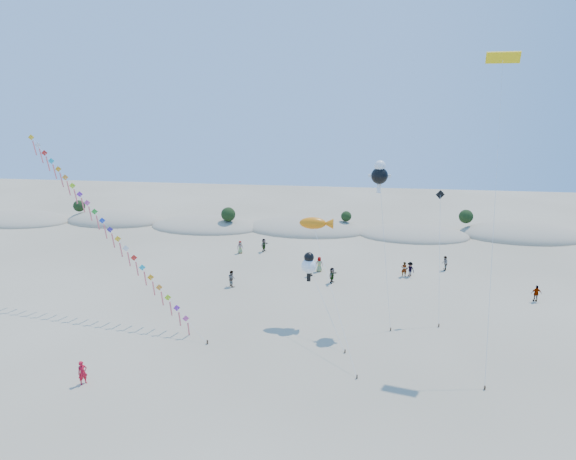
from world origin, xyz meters
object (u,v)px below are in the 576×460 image
Objects in this scene: parafoil_kite at (503,63)px; flyer_foreground at (83,373)px; kite_train at (103,223)px; fish_kite at (317,223)px.

flyer_foreground is at bearing -158.69° from parafoil_kite.
parafoil_kite is at bearing -1.38° from kite_train.
flyer_foreground is at bearing -139.80° from fish_kite.
fish_kite is 19.85m from parafoil_kite.
kite_train is at bearing 178.62° from parafoil_kite.
kite_train reaches higher than flyer_foreground.
parafoil_kite reaches higher than kite_train.
kite_train is 11.86× the size of flyer_foreground.
kite_train is at bearing 59.02° from flyer_foreground.
parafoil_kite is at bearing -27.45° from flyer_foreground.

